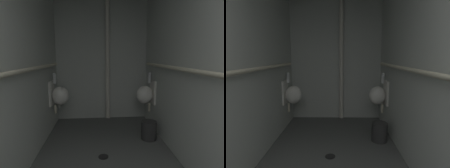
% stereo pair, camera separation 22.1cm
% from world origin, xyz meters
% --- Properties ---
extents(wall_left, '(0.06, 4.22, 2.57)m').
position_xyz_m(wall_left, '(-0.99, 2.05, 1.28)').
color(wall_left, '#B5BAB3').
rests_on(wall_left, ground).
extents(wall_right, '(0.06, 4.22, 2.57)m').
position_xyz_m(wall_right, '(0.99, 2.05, 1.28)').
color(wall_right, '#B5BAB3').
rests_on(wall_right, ground).
extents(wall_back, '(2.03, 0.06, 2.57)m').
position_xyz_m(wall_back, '(0.00, 4.13, 1.28)').
color(wall_back, '#B5BAB3').
rests_on(wall_back, ground).
extents(urinal_left_mid, '(0.32, 0.30, 0.76)m').
position_xyz_m(urinal_left_mid, '(-0.81, 3.55, 0.65)').
color(urinal_left_mid, silver).
extents(urinal_right_mid, '(0.32, 0.30, 0.76)m').
position_xyz_m(urinal_right_mid, '(0.81, 3.50, 0.65)').
color(urinal_right_mid, silver).
extents(supply_pipe_left, '(0.06, 3.42, 0.06)m').
position_xyz_m(supply_pipe_left, '(-0.90, 2.07, 1.21)').
color(supply_pipe_left, beige).
extents(supply_pipe_right, '(0.06, 3.39, 0.06)m').
position_xyz_m(supply_pipe_right, '(0.90, 2.04, 1.21)').
color(supply_pipe_right, beige).
extents(standpipe_back_wall, '(0.08, 0.08, 2.52)m').
position_xyz_m(standpipe_back_wall, '(0.12, 4.02, 1.28)').
color(standpipe_back_wall, beige).
rests_on(standpipe_back_wall, ground).
extents(floor_drain, '(0.14, 0.14, 0.01)m').
position_xyz_m(floor_drain, '(-0.03, 2.52, 0.00)').
color(floor_drain, black).
rests_on(floor_drain, ground).
extents(waste_bin, '(0.25, 0.25, 0.31)m').
position_xyz_m(waste_bin, '(0.74, 3.00, 0.15)').
color(waste_bin, '#2D2D2D').
rests_on(waste_bin, ground).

